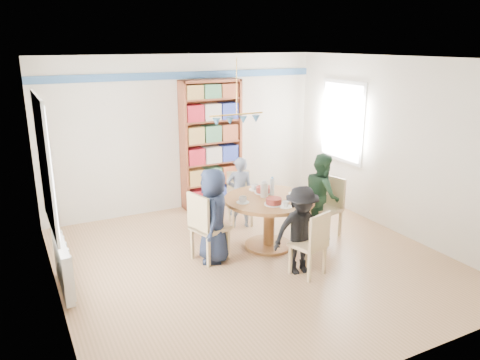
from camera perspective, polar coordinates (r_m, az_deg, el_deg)
ground at (r=6.55m, az=1.62°, el=-9.74°), size 5.00×5.00×0.00m
room_shell at (r=6.65m, az=-3.85°, el=5.68°), size 5.00×5.00×5.00m
radiator at (r=6.02m, az=-20.77°, el=-9.66°), size 0.12×1.00×0.60m
dining_table at (r=6.76m, az=3.58°, el=-3.75°), size 1.30×1.30×0.75m
chair_left at (r=6.34m, az=-4.28°, el=-5.39°), size 0.53×0.53×0.97m
chair_right at (r=7.32m, az=10.80°, el=-2.87°), size 0.49×0.49×0.92m
chair_far at (r=7.68m, az=-0.07°, el=-1.89°), size 0.47×0.47×0.86m
chair_near at (r=6.01m, az=8.86°, el=-7.41°), size 0.48×0.48×0.87m
person_left at (r=6.31m, az=-3.25°, el=-4.34°), size 0.61×0.74×1.30m
person_right at (r=7.24m, az=9.95°, el=-1.82°), size 0.67×0.76×1.30m
person_far at (r=7.46m, az=-0.06°, el=-1.55°), size 0.49×0.39×1.16m
person_near at (r=6.05m, az=7.46°, el=-6.11°), size 0.81×0.54×1.17m
bookshelf at (r=8.35m, az=-3.54°, el=4.20°), size 1.08×0.33×2.28m
tableware at (r=6.69m, az=3.34°, el=-1.68°), size 1.04×1.04×0.27m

